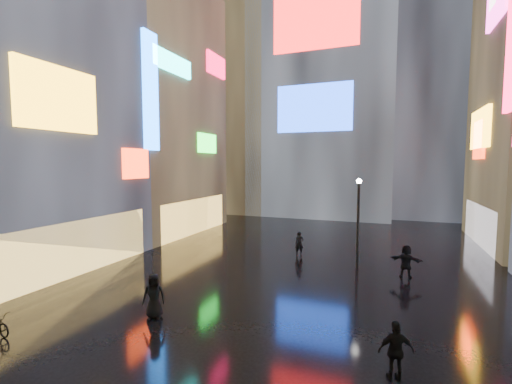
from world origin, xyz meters
The scene contains 12 objects.
ground centered at (0.00, 20.00, 0.00)m, with size 140.00×140.00×0.00m, color black.
building_left_mid centered at (-15.98, 14.01, 11.97)m, with size 10.28×12.70×24.00m.
building_left_far centered at (-15.98, 26.00, 10.98)m, with size 10.28×12.00×22.00m.
tower_main centered at (-3.00, 43.97, 21.01)m, with size 16.00×14.20×42.00m.
tower_flank_right centered at (9.00, 46.00, 17.00)m, with size 12.00×12.00×34.00m, color black.
tower_flank_left centered at (-14.00, 42.00, 13.00)m, with size 10.00×10.00×26.00m, color black.
lamp_far centered at (2.99, 20.71, 2.94)m, with size 0.30×0.30×5.20m.
pedestrian_3 centered at (4.87, 10.22, 0.84)m, with size 0.98×0.41×1.67m, color black.
pedestrian_4 centered at (-3.91, 11.00, 0.87)m, with size 0.85×0.56×1.75m, color black.
pedestrian_5 centered at (5.56, 19.72, 0.88)m, with size 1.64×0.52×1.76m, color black.
pedestrian_6 centered at (-0.81, 22.09, 0.78)m, with size 0.57×0.38×1.57m, color black.
umbrella_2 centered at (-3.91, 11.00, 2.23)m, with size 1.05×1.07×0.97m, color black.
Camera 1 is at (4.52, 0.29, 6.02)m, focal length 24.00 mm.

